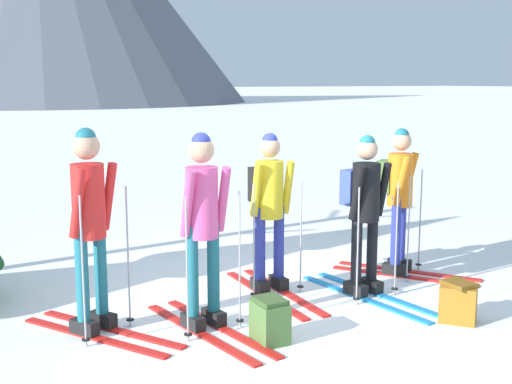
{
  "coord_description": "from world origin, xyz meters",
  "views": [
    {
      "loc": [
        -3.15,
        -5.43,
        2.18
      ],
      "look_at": [
        0.07,
        0.41,
        1.05
      ],
      "focal_mm": 46.41,
      "sensor_mm": 36.0,
      "label": 1
    }
  ],
  "objects_px": {
    "skier_in_pink": "(203,223)",
    "backpack_on_snow_beside": "(270,320)",
    "skier_in_yellow": "(269,204)",
    "skier_in_black": "(365,207)",
    "skier_in_red": "(90,221)",
    "skier_in_orange": "(399,193)",
    "backpack_on_snow_front": "(458,302)"
  },
  "relations": [
    {
      "from": "skier_in_pink",
      "to": "backpack_on_snow_beside",
      "type": "height_order",
      "value": "skier_in_pink"
    },
    {
      "from": "skier_in_yellow",
      "to": "skier_in_black",
      "type": "bearing_deg",
      "value": -36.05
    },
    {
      "from": "skier_in_black",
      "to": "backpack_on_snow_beside",
      "type": "relative_size",
      "value": 4.71
    },
    {
      "from": "skier_in_red",
      "to": "skier_in_orange",
      "type": "bearing_deg",
      "value": 1.82
    },
    {
      "from": "skier_in_yellow",
      "to": "skier_in_orange",
      "type": "distance_m",
      "value": 1.6
    },
    {
      "from": "skier_in_yellow",
      "to": "backpack_on_snow_front",
      "type": "distance_m",
      "value": 2.07
    },
    {
      "from": "skier_in_yellow",
      "to": "backpack_on_snow_beside",
      "type": "xyz_separation_m",
      "value": [
        -0.68,
        -1.19,
        -0.74
      ]
    },
    {
      "from": "skier_in_red",
      "to": "backpack_on_snow_front",
      "type": "xyz_separation_m",
      "value": [
        2.97,
        -1.35,
        -0.81
      ]
    },
    {
      "from": "skier_in_black",
      "to": "backpack_on_snow_front",
      "type": "xyz_separation_m",
      "value": [
        0.27,
        -1.05,
        -0.73
      ]
    },
    {
      "from": "skier_in_orange",
      "to": "skier_in_yellow",
      "type": "bearing_deg",
      "value": 174.42
    },
    {
      "from": "skier_in_yellow",
      "to": "skier_in_black",
      "type": "distance_m",
      "value": 0.97
    },
    {
      "from": "skier_in_yellow",
      "to": "backpack_on_snow_front",
      "type": "bearing_deg",
      "value": -56.82
    },
    {
      "from": "skier_in_yellow",
      "to": "skier_in_pink",
      "type": "bearing_deg",
      "value": -148.1
    },
    {
      "from": "skier_in_pink",
      "to": "backpack_on_snow_beside",
      "type": "distance_m",
      "value": 1.01
    },
    {
      "from": "skier_in_red",
      "to": "skier_in_black",
      "type": "relative_size",
      "value": 1.0
    },
    {
      "from": "skier_in_red",
      "to": "skier_in_pink",
      "type": "bearing_deg",
      "value": -23.25
    },
    {
      "from": "skier_in_red",
      "to": "backpack_on_snow_beside",
      "type": "height_order",
      "value": "skier_in_red"
    },
    {
      "from": "skier_in_black",
      "to": "skier_in_yellow",
      "type": "bearing_deg",
      "value": 143.95
    },
    {
      "from": "skier_in_yellow",
      "to": "skier_in_orange",
      "type": "xyz_separation_m",
      "value": [
        1.59,
        -0.16,
        0.0
      ]
    },
    {
      "from": "backpack_on_snow_beside",
      "to": "skier_in_pink",
      "type": "bearing_deg",
      "value": 123.25
    },
    {
      "from": "skier_in_yellow",
      "to": "skier_in_orange",
      "type": "relative_size",
      "value": 1.03
    },
    {
      "from": "skier_in_red",
      "to": "skier_in_orange",
      "type": "relative_size",
      "value": 1.08
    },
    {
      "from": "skier_in_red",
      "to": "backpack_on_snow_front",
      "type": "relative_size",
      "value": 4.48
    },
    {
      "from": "skier_in_yellow",
      "to": "skier_in_orange",
      "type": "bearing_deg",
      "value": -5.58
    },
    {
      "from": "skier_in_black",
      "to": "backpack_on_snow_beside",
      "type": "bearing_deg",
      "value": -157.03
    },
    {
      "from": "skier_in_pink",
      "to": "backpack_on_snow_front",
      "type": "relative_size",
      "value": 4.36
    },
    {
      "from": "skier_in_red",
      "to": "backpack_on_snow_front",
      "type": "bearing_deg",
      "value": -24.43
    },
    {
      "from": "backpack_on_snow_front",
      "to": "skier_in_yellow",
      "type": "bearing_deg",
      "value": 123.18
    },
    {
      "from": "skier_in_yellow",
      "to": "backpack_on_snow_front",
      "type": "height_order",
      "value": "skier_in_yellow"
    },
    {
      "from": "skier_in_red",
      "to": "skier_in_black",
      "type": "bearing_deg",
      "value": -6.43
    },
    {
      "from": "skier_in_red",
      "to": "skier_in_orange",
      "type": "height_order",
      "value": "skier_in_red"
    },
    {
      "from": "skier_in_red",
      "to": "skier_in_yellow",
      "type": "bearing_deg",
      "value": 7.92
    }
  ]
}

